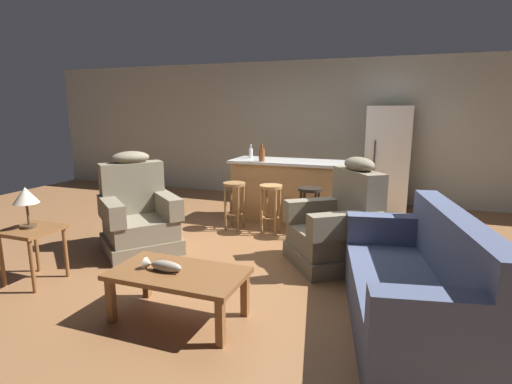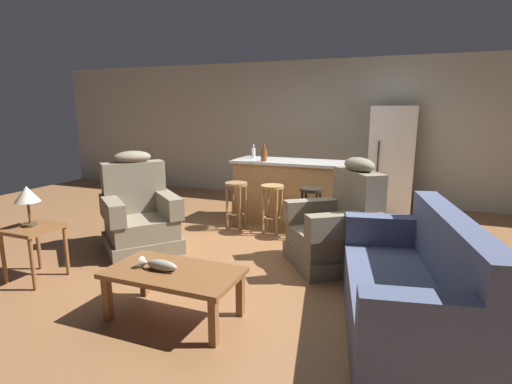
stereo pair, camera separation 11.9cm
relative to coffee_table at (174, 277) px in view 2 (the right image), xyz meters
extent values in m
plane|color=brown|center=(0.07, 1.79, -0.36)|extent=(12.00, 12.00, 0.00)
cube|color=#B2B2A3|center=(0.07, 4.92, 0.94)|extent=(12.00, 0.05, 2.60)
cube|color=brown|center=(0.00, 0.00, 0.04)|extent=(1.10, 0.60, 0.04)
cube|color=brown|center=(-0.49, -0.24, -0.17)|extent=(0.06, 0.06, 0.38)
cube|color=brown|center=(0.49, -0.24, -0.17)|extent=(0.06, 0.06, 0.38)
cube|color=brown|center=(-0.49, 0.24, -0.17)|extent=(0.06, 0.06, 0.38)
cube|color=brown|center=(0.49, 0.24, -0.17)|extent=(0.06, 0.06, 0.38)
cube|color=#4C3823|center=(-0.09, -0.04, 0.06)|extent=(0.22, 0.07, 0.01)
ellipsoid|color=#9E937F|center=(-0.09, -0.04, 0.10)|extent=(0.28, 0.09, 0.09)
cone|color=#9E937F|center=(-0.26, -0.04, 0.10)|extent=(0.06, 0.10, 0.10)
cube|color=#4C5675|center=(1.76, 0.51, -0.26)|extent=(1.21, 2.03, 0.20)
cube|color=#4C5675|center=(1.76, 0.51, -0.05)|extent=(1.21, 2.03, 0.22)
cube|color=#4C5675|center=(2.08, 0.58, 0.32)|extent=(0.58, 1.90, 0.52)
cube|color=#4C5675|center=(1.93, -0.32, 0.20)|extent=(0.86, 0.37, 0.28)
cube|color=#4C5675|center=(1.59, 1.34, 0.20)|extent=(0.86, 0.37, 0.28)
cube|color=#756B56|center=(-1.29, 1.26, -0.27)|extent=(1.18, 1.18, 0.18)
cube|color=#756B56|center=(-1.29, 1.26, -0.06)|extent=(1.10, 1.09, 0.24)
cube|color=#756B56|center=(-1.53, 1.45, 0.38)|extent=(0.67, 0.74, 0.64)
ellipsoid|color=#756B56|center=(-1.53, 1.45, 0.76)|extent=(0.50, 0.52, 0.16)
cube|color=#756B56|center=(-1.07, 1.50, 0.19)|extent=(0.73, 0.65, 0.26)
cube|color=#756B56|center=(-1.49, 0.99, 0.19)|extent=(0.73, 0.65, 0.26)
cube|color=#756B56|center=(0.97, 1.63, -0.27)|extent=(1.18, 1.18, 0.18)
cube|color=#756B56|center=(0.97, 1.63, -0.06)|extent=(1.09, 1.08, 0.24)
cube|color=#756B56|center=(1.21, 1.81, 0.38)|extent=(0.64, 0.75, 0.64)
ellipsoid|color=#756B56|center=(1.21, 1.81, 0.76)|extent=(0.49, 0.53, 0.16)
cube|color=#756B56|center=(1.15, 1.35, 0.19)|extent=(0.75, 0.62, 0.26)
cube|color=#756B56|center=(0.76, 1.88, 0.19)|extent=(0.75, 0.62, 0.26)
cube|color=brown|center=(-1.74, 0.14, 0.18)|extent=(0.48, 0.48, 0.04)
cylinder|color=brown|center=(-1.94, -0.06, -0.10)|extent=(0.04, 0.04, 0.52)
cylinder|color=brown|center=(-1.54, -0.06, -0.10)|extent=(0.04, 0.04, 0.52)
cylinder|color=brown|center=(-1.94, 0.34, -0.10)|extent=(0.04, 0.04, 0.52)
cylinder|color=brown|center=(-1.54, 0.34, -0.10)|extent=(0.04, 0.04, 0.52)
cylinder|color=#4C3823|center=(-1.77, 0.14, 0.21)|extent=(0.14, 0.14, 0.03)
cylinder|color=#4C3823|center=(-1.77, 0.14, 0.34)|extent=(0.02, 0.02, 0.22)
cone|color=beige|center=(-1.77, 0.14, 0.53)|extent=(0.24, 0.24, 0.16)
cube|color=#AD7F4C|center=(0.07, 3.14, 0.09)|extent=(1.71, 0.63, 0.91)
cube|color=silver|center=(0.07, 3.14, 0.57)|extent=(1.80, 0.70, 0.04)
cylinder|color=olive|center=(-0.59, 2.51, 0.30)|extent=(0.32, 0.32, 0.04)
torus|color=olive|center=(-0.59, 2.51, -0.14)|extent=(0.23, 0.23, 0.02)
cylinder|color=olive|center=(-0.69, 2.41, -0.04)|extent=(0.04, 0.04, 0.64)
cylinder|color=olive|center=(-0.49, 2.41, -0.04)|extent=(0.04, 0.04, 0.64)
cylinder|color=olive|center=(-0.69, 2.61, -0.04)|extent=(0.04, 0.04, 0.64)
cylinder|color=olive|center=(-0.49, 2.61, -0.04)|extent=(0.04, 0.04, 0.64)
cylinder|color=#A87A47|center=(-0.04, 2.51, 0.30)|extent=(0.32, 0.32, 0.04)
torus|color=#A87A47|center=(-0.04, 2.51, -0.14)|extent=(0.23, 0.23, 0.02)
cylinder|color=#A87A47|center=(-0.14, 2.41, -0.04)|extent=(0.04, 0.04, 0.64)
cylinder|color=#A87A47|center=(0.06, 2.41, -0.04)|extent=(0.04, 0.04, 0.64)
cylinder|color=#A87A47|center=(-0.14, 2.61, -0.04)|extent=(0.04, 0.04, 0.64)
cylinder|color=#A87A47|center=(0.06, 2.61, -0.04)|extent=(0.04, 0.04, 0.64)
cylinder|color=black|center=(0.52, 2.51, 0.30)|extent=(0.32, 0.32, 0.04)
torus|color=black|center=(0.52, 2.51, -0.14)|extent=(0.23, 0.23, 0.02)
cylinder|color=black|center=(0.42, 2.41, -0.04)|extent=(0.04, 0.04, 0.64)
cylinder|color=black|center=(0.62, 2.41, -0.04)|extent=(0.04, 0.04, 0.64)
cylinder|color=black|center=(0.42, 2.61, -0.04)|extent=(0.04, 0.04, 0.64)
cylinder|color=black|center=(0.62, 2.61, -0.04)|extent=(0.04, 0.04, 0.64)
cube|color=white|center=(1.41, 4.34, 0.52)|extent=(0.70, 0.66, 1.76)
cylinder|color=#333338|center=(1.22, 3.99, 0.60)|extent=(0.02, 0.02, 0.50)
cylinder|color=brown|center=(-0.31, 2.91, 0.68)|extent=(0.09, 0.09, 0.19)
cylinder|color=brown|center=(-0.31, 2.91, 0.81)|extent=(0.03, 0.03, 0.08)
cylinder|color=silver|center=(-0.62, 3.25, 0.66)|extent=(0.06, 0.06, 0.15)
cylinder|color=silver|center=(-0.62, 3.25, 0.77)|extent=(0.02, 0.02, 0.06)
camera|label=1|loc=(1.66, -2.63, 1.35)|focal=28.00mm
camera|label=2|loc=(1.77, -2.59, 1.35)|focal=28.00mm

